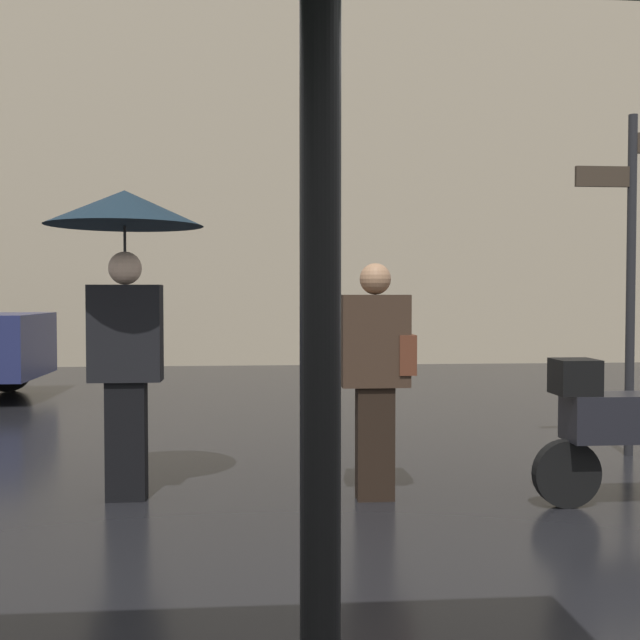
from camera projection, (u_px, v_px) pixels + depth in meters
pedestrian_with_umbrella at (125, 255)px, 5.32m from camera, size 1.09×1.09×2.17m
pedestrian_with_bag at (377, 366)px, 5.35m from camera, size 0.51×0.24×1.67m
parked_scooter at (632, 425)px, 5.20m from camera, size 1.46×0.32×1.23m
street_signpost at (632, 250)px, 6.79m from camera, size 1.08×0.08×3.04m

